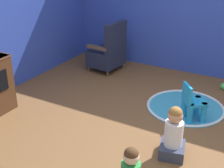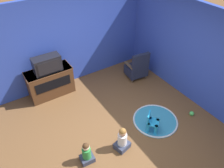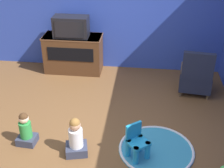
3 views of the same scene
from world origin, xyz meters
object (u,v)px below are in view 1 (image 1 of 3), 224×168
Objects in this scene: black_armchair at (108,52)px; child_watching_left at (173,135)px; toy_ball at (224,86)px; yellow_kid_chair at (193,105)px.

black_armchair is 1.51× the size of child_watching_left.
child_watching_left is at bearing 175.46° from toy_ball.
yellow_kid_chair is at bearing 67.95° from black_armchair.
child_watching_left is (-1.85, -1.87, -0.09)m from black_armchair.
yellow_kid_chair reaches higher than toy_ball.
child_watching_left is at bearing 51.65° from black_armchair.
toy_ball is (2.02, -0.16, -0.20)m from child_watching_left.
black_armchair is at bearing 31.71° from child_watching_left.
toy_ball is (0.17, -2.03, -0.29)m from black_armchair.
yellow_kid_chair is 0.86m from child_watching_left.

